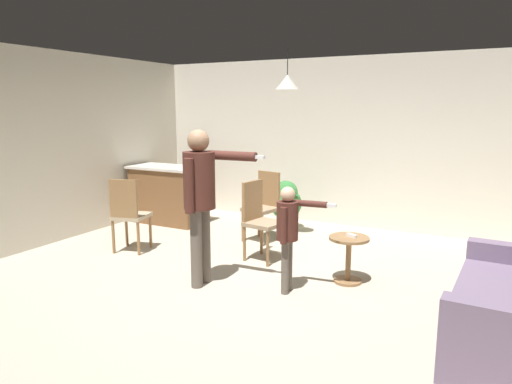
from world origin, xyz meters
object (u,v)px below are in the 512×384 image
object	(u,v)px
side_table_by_couch	(349,254)
dining_chair_near_wall	(128,212)
person_child	(288,228)
kitchen_counter	(168,194)
dining_chair_by_counter	(264,204)
person_adult	(201,190)
dining_chair_centre_back	(260,217)
potted_plant_corner	(286,202)
spare_remote_on_table	(352,236)

from	to	relation	value
side_table_by_couch	dining_chair_near_wall	size ratio (longest dim) A/B	0.52
person_child	dining_chair_near_wall	xyz separation A→B (m)	(-2.43, 0.28, -0.15)
kitchen_counter	dining_chair_by_counter	xyz separation A→B (m)	(1.91, -0.23, 0.07)
person_adult	dining_chair_centre_back	distance (m)	1.19
person_child	dining_chair_by_counter	bearing A→B (deg)	-152.41
kitchen_counter	side_table_by_couch	bearing A→B (deg)	-20.30
potted_plant_corner	dining_chair_centre_back	bearing A→B (deg)	-78.08
kitchen_counter	side_table_by_couch	distance (m)	3.71
dining_chair_by_counter	potted_plant_corner	size ratio (longest dim) A/B	1.29
kitchen_counter	spare_remote_on_table	world-z (taller)	kitchen_counter
side_table_by_couch	dining_chair_by_counter	bearing A→B (deg)	146.08
spare_remote_on_table	dining_chair_near_wall	bearing A→B (deg)	-174.65
person_child	spare_remote_on_table	world-z (taller)	person_child
person_adult	dining_chair_by_counter	xyz separation A→B (m)	(-0.18, 1.86, -0.50)
side_table_by_couch	person_adult	distance (m)	1.76
kitchen_counter	person_adult	bearing A→B (deg)	-44.99
dining_chair_near_wall	spare_remote_on_table	xyz separation A→B (m)	(2.94, 0.28, -0.01)
dining_chair_by_counter	spare_remote_on_table	bearing A→B (deg)	159.50
person_adult	dining_chair_centre_back	xyz separation A→B (m)	(0.15, 1.07, -0.50)
dining_chair_centre_back	spare_remote_on_table	xyz separation A→B (m)	(1.27, -0.27, -0.01)
person_child	spare_remote_on_table	bearing A→B (deg)	131.01
spare_remote_on_table	person_adult	bearing A→B (deg)	-150.64
side_table_by_couch	spare_remote_on_table	xyz separation A→B (m)	(0.03, -0.00, 0.21)
person_adult	dining_chair_by_counter	size ratio (longest dim) A/B	1.69
person_child	dining_chair_centre_back	xyz separation A→B (m)	(-0.76, 0.83, -0.15)
dining_chair_by_counter	side_table_by_couch	bearing A→B (deg)	159.04
person_child	dining_chair_centre_back	size ratio (longest dim) A/B	1.12
potted_plant_corner	spare_remote_on_table	size ratio (longest dim) A/B	5.94
person_adult	potted_plant_corner	world-z (taller)	person_adult
dining_chair_by_counter	dining_chair_centre_back	bearing A→B (deg)	126.14
person_adult	person_child	distance (m)	1.01
spare_remote_on_table	dining_chair_centre_back	bearing A→B (deg)	167.82
kitchen_counter	spare_remote_on_table	xyz separation A→B (m)	(3.51, -1.29, 0.06)
person_adult	person_child	bearing A→B (deg)	102.04
dining_chair_by_counter	dining_chair_centre_back	world-z (taller)	same
side_table_by_couch	potted_plant_corner	world-z (taller)	potted_plant_corner
person_adult	dining_chair_near_wall	world-z (taller)	person_adult
person_child	dining_chair_near_wall	distance (m)	2.45
person_adult	potted_plant_corner	bearing A→B (deg)	-179.12
person_adult	spare_remote_on_table	bearing A→B (deg)	116.48
side_table_by_couch	dining_chair_by_counter	xyz separation A→B (m)	(-1.58, 1.06, 0.22)
person_adult	dining_chair_by_counter	bearing A→B (deg)	-177.28
dining_chair_near_wall	person_adult	bearing A→B (deg)	-34.06
kitchen_counter	dining_chair_by_counter	distance (m)	1.92
person_child	dining_chair_by_counter	size ratio (longest dim) A/B	1.12
person_adult	potted_plant_corner	distance (m)	2.70
person_child	dining_chair_near_wall	bearing A→B (deg)	-103.09
side_table_by_couch	spare_remote_on_table	bearing A→B (deg)	-0.52
dining_chair_centre_back	dining_chair_near_wall	bearing A→B (deg)	-62.30
dining_chair_near_wall	potted_plant_corner	bearing A→B (deg)	42.28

